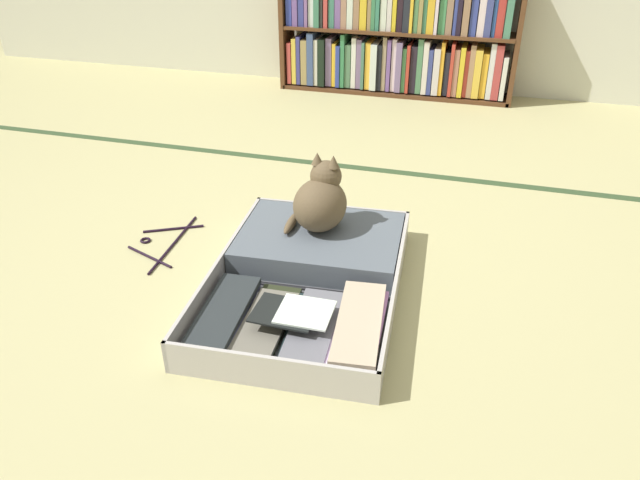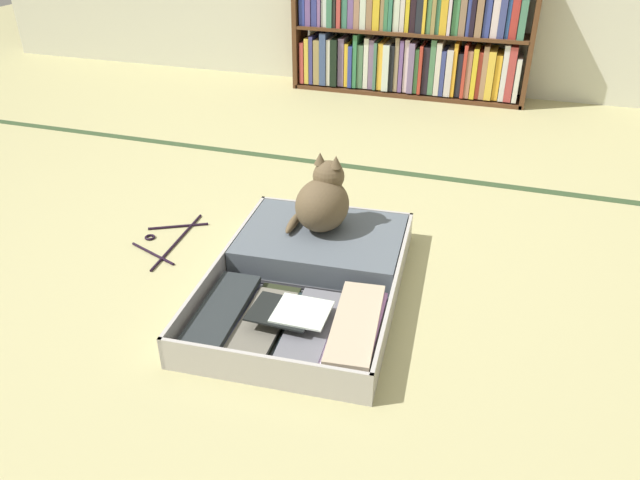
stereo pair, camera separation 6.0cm
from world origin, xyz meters
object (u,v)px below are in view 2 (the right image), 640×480
(black_cat, at_px, (324,201))
(clothes_hanger, at_px, (168,240))
(open_suitcase, at_px, (312,271))
(bookshelf, at_px, (410,35))

(black_cat, height_order, clothes_hanger, black_cat)
(open_suitcase, xyz_separation_m, clothes_hanger, (-0.62, 0.10, -0.04))
(open_suitcase, bearing_deg, bookshelf, 92.83)
(bookshelf, relative_size, clothes_hanger, 3.47)
(open_suitcase, bearing_deg, clothes_hanger, 171.09)
(bookshelf, height_order, open_suitcase, bookshelf)
(bookshelf, relative_size, black_cat, 5.47)
(open_suitcase, bearing_deg, black_cat, 96.96)
(bookshelf, distance_m, open_suitcase, 2.31)
(bookshelf, distance_m, black_cat, 2.08)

